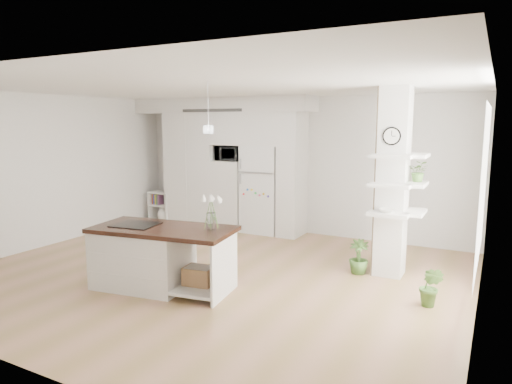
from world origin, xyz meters
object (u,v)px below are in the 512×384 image
(floor_plant_a, at_px, (431,287))
(bookshelf, at_px, (163,208))
(refrigerator, at_px, (264,189))
(kitchen_island, at_px, (151,255))

(floor_plant_a, bearing_deg, bookshelf, 159.02)
(refrigerator, distance_m, floor_plant_a, 4.35)
(bookshelf, bearing_deg, kitchen_island, -49.53)
(bookshelf, height_order, floor_plant_a, bookshelf)
(kitchen_island, relative_size, floor_plant_a, 3.91)
(refrigerator, height_order, kitchen_island, refrigerator)
(kitchen_island, distance_m, bookshelf, 4.20)
(floor_plant_a, bearing_deg, refrigerator, 144.92)
(refrigerator, bearing_deg, bookshelf, -175.68)
(floor_plant_a, bearing_deg, kitchen_island, -163.02)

